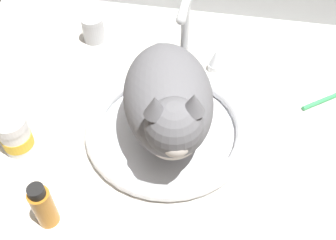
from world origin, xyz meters
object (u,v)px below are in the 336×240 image
Objects in this scene: amber_bottle at (43,206)px; pill_bottle at (16,136)px; cat at (169,102)px; sink_basin at (168,128)px; metal_jar at (93,29)px; faucet at (184,43)px.

pill_bottle is (-11.80, 14.27, -0.98)cm from amber_bottle.
sink_basin is at bearing 105.65° from cat.
amber_bottle is 1.24× the size of pill_bottle.
metal_jar is at bearing 98.13° from amber_bottle.
amber_bottle is at bearing -111.23° from faucet.
cat reaches higher than faucet.
faucet is 1.84× the size of amber_bottle.
faucet reaches higher than sink_basin.
sink_basin is 0.91× the size of cat.
metal_jar is (-25.31, 29.60, -7.87)cm from cat.
amber_bottle is 18.55cm from pill_bottle.
cat is at bearing -88.73° from faucet.
sink_basin is 29.72cm from amber_bottle.
amber_bottle is (-17.94, -22.00, -6.30)cm from cat.
pill_bottle is at bearing -96.77° from metal_jar.
cat is at bearing -49.47° from metal_jar.
faucet is at bearing 68.77° from amber_bottle.
pill_bottle is (-29.24, -9.54, 2.55)cm from sink_basin.
faucet is 48.21cm from amber_bottle.
metal_jar is at bearing 131.75° from sink_basin.
cat is at bearing 50.81° from amber_bottle.
amber_bottle is (-17.44, -23.81, 3.53)cm from sink_basin.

